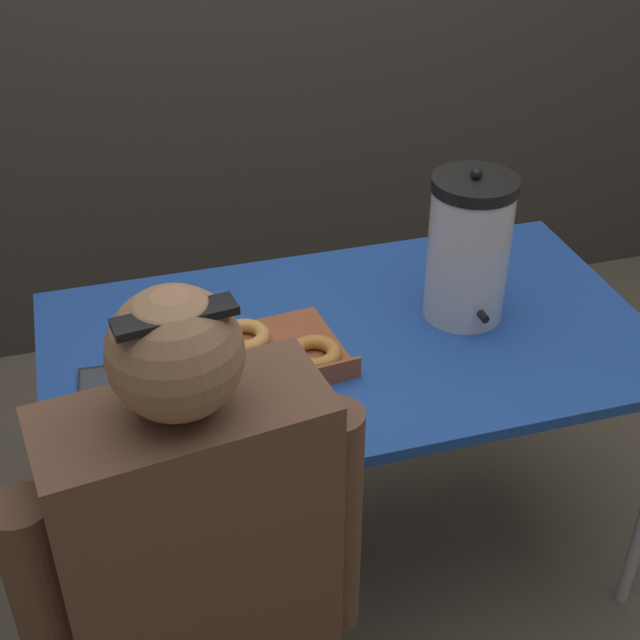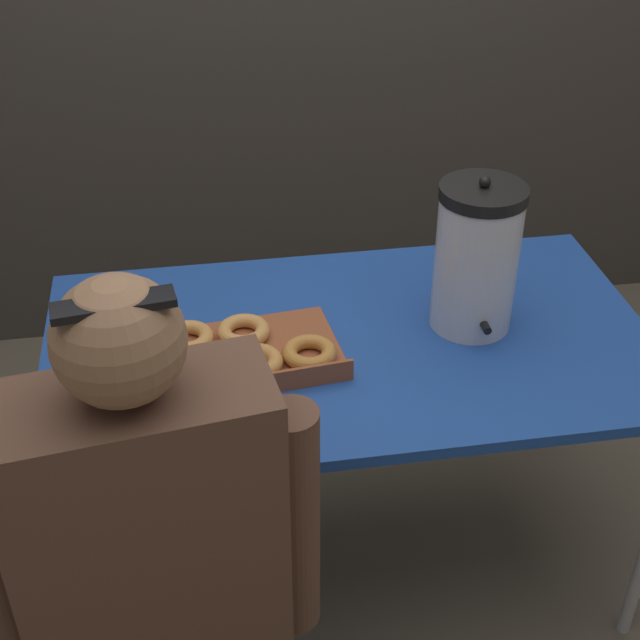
% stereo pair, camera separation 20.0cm
% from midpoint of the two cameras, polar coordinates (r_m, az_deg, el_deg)
% --- Properties ---
extents(ground_plane, '(12.00, 12.00, 0.00)m').
position_cam_midpoint_polar(ground_plane, '(2.54, -0.74, -14.77)').
color(ground_plane, brown).
extents(folding_table, '(1.39, 0.79, 0.73)m').
position_cam_midpoint_polar(folding_table, '(2.07, -0.88, -2.20)').
color(folding_table, '#1E479E').
rests_on(folding_table, ground).
extents(donut_box, '(0.43, 0.32, 0.05)m').
position_cam_midpoint_polar(donut_box, '(1.96, -7.56, -2.58)').
color(donut_box, brown).
rests_on(donut_box, folding_table).
extents(coffee_urn, '(0.19, 0.22, 0.38)m').
position_cam_midpoint_polar(coffee_urn, '(2.05, 6.75, 4.49)').
color(coffee_urn, silver).
rests_on(coffee_urn, folding_table).
extents(cell_phone, '(0.08, 0.16, 0.01)m').
position_cam_midpoint_polar(cell_phone, '(1.97, -17.07, -4.40)').
color(cell_phone, black).
rests_on(cell_phone, folding_table).
extents(person_seated, '(0.57, 0.28, 1.30)m').
position_cam_midpoint_polar(person_seated, '(1.64, -10.97, -19.00)').
color(person_seated, '#33332D').
rests_on(person_seated, ground).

